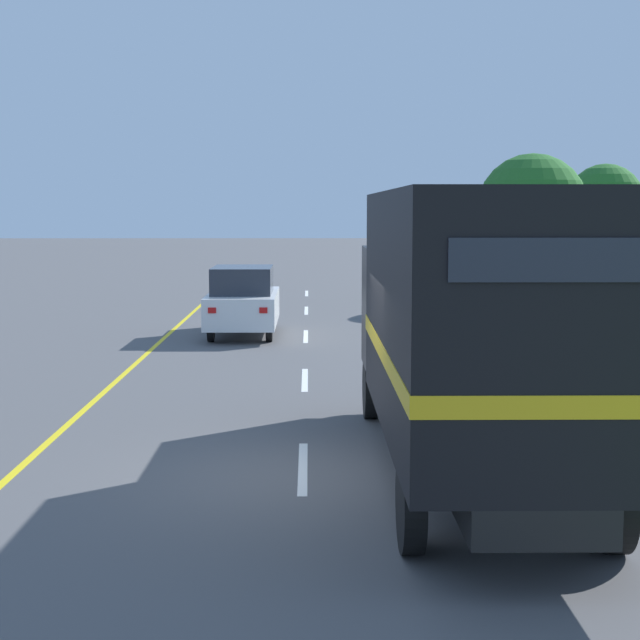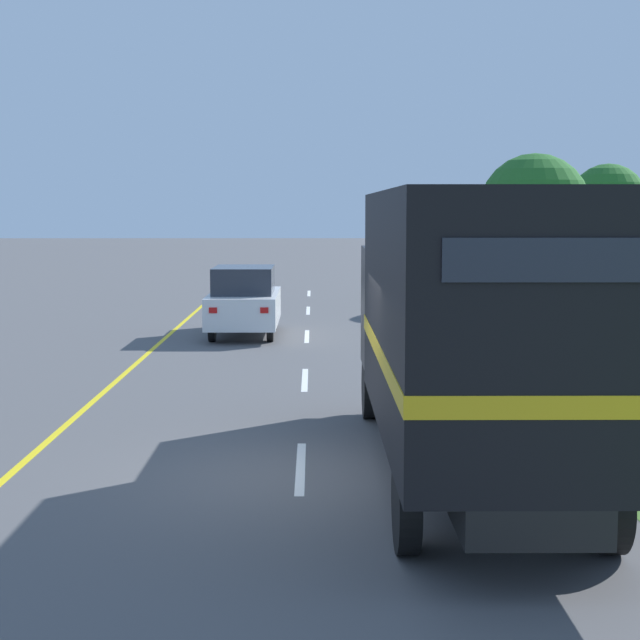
{
  "view_description": "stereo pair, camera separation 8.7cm",
  "coord_description": "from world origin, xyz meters",
  "px_view_note": "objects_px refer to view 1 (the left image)",
  "views": [
    {
      "loc": [
        0.08,
        -12.07,
        3.37
      ],
      "look_at": [
        0.3,
        6.94,
        1.2
      ],
      "focal_mm": 55.0,
      "sensor_mm": 36.0,
      "label": 1
    },
    {
      "loc": [
        0.17,
        -12.07,
        3.37
      ],
      "look_at": [
        0.3,
        6.94,
        1.2
      ],
      "focal_mm": 55.0,
      "sensor_mm": 36.0,
      "label": 2
    }
  ],
  "objects_px": {
    "roadside_tree_far": "(605,203)",
    "horse_trailer_truck": "(473,323)",
    "lead_car_white": "(243,301)",
    "roadside_tree_mid": "(532,209)",
    "highway_sign": "(587,276)",
    "delineator_post": "(583,393)"
  },
  "relations": [
    {
      "from": "roadside_tree_far",
      "to": "horse_trailer_truck",
      "type": "bearing_deg",
      "value": -109.59
    },
    {
      "from": "lead_car_white",
      "to": "horse_trailer_truck",
      "type": "bearing_deg",
      "value": -75.18
    },
    {
      "from": "lead_car_white",
      "to": "roadside_tree_mid",
      "type": "xyz_separation_m",
      "value": [
        9.39,
        7.67,
        2.41
      ]
    },
    {
      "from": "highway_sign",
      "to": "delineator_post",
      "type": "distance_m",
      "value": 5.92
    },
    {
      "from": "highway_sign",
      "to": "roadside_tree_mid",
      "type": "distance_m",
      "value": 13.3
    },
    {
      "from": "highway_sign",
      "to": "delineator_post",
      "type": "xyz_separation_m",
      "value": [
        -1.58,
        -5.52,
        -1.45
      ]
    },
    {
      "from": "lead_car_white",
      "to": "highway_sign",
      "type": "bearing_deg",
      "value": -35.55
    },
    {
      "from": "roadside_tree_far",
      "to": "lead_car_white",
      "type": "bearing_deg",
      "value": -133.45
    },
    {
      "from": "lead_car_white",
      "to": "delineator_post",
      "type": "xyz_separation_m",
      "value": [
        6.01,
        -10.95,
        -0.43
      ]
    },
    {
      "from": "horse_trailer_truck",
      "to": "delineator_post",
      "type": "distance_m",
      "value": 4.18
    },
    {
      "from": "highway_sign",
      "to": "roadside_tree_far",
      "type": "height_order",
      "value": "roadside_tree_far"
    },
    {
      "from": "lead_car_white",
      "to": "roadside_tree_far",
      "type": "xyz_separation_m",
      "value": [
        14.04,
        14.82,
        2.67
      ]
    },
    {
      "from": "roadside_tree_mid",
      "to": "delineator_post",
      "type": "height_order",
      "value": "roadside_tree_mid"
    },
    {
      "from": "highway_sign",
      "to": "lead_car_white",
      "type": "bearing_deg",
      "value": 144.45
    },
    {
      "from": "horse_trailer_truck",
      "to": "highway_sign",
      "type": "bearing_deg",
      "value": 66.08
    },
    {
      "from": "highway_sign",
      "to": "roadside_tree_far",
      "type": "distance_m",
      "value": 21.31
    },
    {
      "from": "horse_trailer_truck",
      "to": "delineator_post",
      "type": "bearing_deg",
      "value": 54.42
    },
    {
      "from": "lead_car_white",
      "to": "delineator_post",
      "type": "relative_size",
      "value": 4.3
    },
    {
      "from": "highway_sign",
      "to": "delineator_post",
      "type": "relative_size",
      "value": 3.28
    },
    {
      "from": "highway_sign",
      "to": "roadside_tree_far",
      "type": "relative_size",
      "value": 0.6
    },
    {
      "from": "roadside_tree_far",
      "to": "delineator_post",
      "type": "bearing_deg",
      "value": -107.3
    },
    {
      "from": "horse_trailer_truck",
      "to": "roadside_tree_mid",
      "type": "distance_m",
      "value": 22.56
    }
  ]
}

